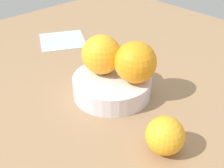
{
  "coord_description": "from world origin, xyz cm",
  "views": [
    {
      "loc": [
        -35.66,
        33.42,
        34.27
      ],
      "look_at": [
        0.0,
        0.0,
        2.34
      ],
      "focal_mm": 46.79,
      "sensor_mm": 36.0,
      "label": 1
    }
  ],
  "objects": [
    {
      "name": "fruit_bowl",
      "position": [
        0.0,
        0.0,
        1.85
      ],
      "size": [
        15.74,
        15.74,
        3.9
      ],
      "color": "silver",
      "rests_on": "ground_plane"
    },
    {
      "name": "orange_loose_0",
      "position": [
        -17.01,
        4.73,
        3.08
      ],
      "size": [
        6.15,
        6.15,
        6.15
      ],
      "primitive_type": "sphere",
      "color": "#F9A823",
      "rests_on": "ground_plane"
    },
    {
      "name": "orange_in_bowl_0",
      "position": [
        3.0,
        0.05,
        7.83
      ],
      "size": [
        7.87,
        7.87,
        7.87
      ],
      "primitive_type": "sphere",
      "color": "#F9A823",
      "rests_on": "fruit_bowl"
    },
    {
      "name": "orange_in_bowl_1",
      "position": [
        -3.81,
        -2.45,
        7.9
      ],
      "size": [
        8.0,
        8.0,
        8.0
      ],
      "primitive_type": "sphere",
      "color": "orange",
      "rests_on": "fruit_bowl"
    },
    {
      "name": "folded_napkin",
      "position": [
        28.18,
        -7.54,
        0.15
      ],
      "size": [
        16.34,
        16.34,
        0.3
      ],
      "primitive_type": "cube",
      "rotation": [
        0.0,
        0.0,
        -0.49
      ],
      "color": "silver",
      "rests_on": "ground_plane"
    },
    {
      "name": "ground_plane",
      "position": [
        0.0,
        0.0,
        -1.0
      ],
      "size": [
        110.0,
        110.0,
        2.0
      ],
      "primitive_type": "cube",
      "color": "#997551"
    }
  ]
}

